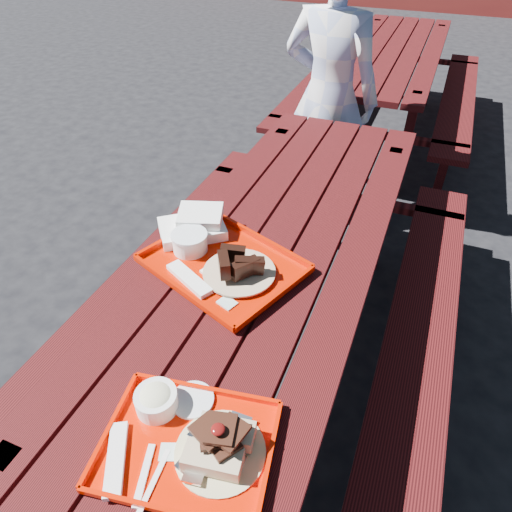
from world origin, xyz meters
name	(u,v)px	position (x,y,z in m)	size (l,w,h in m)	color
ground	(268,374)	(0.00, 0.00, 0.00)	(60.00, 60.00, 0.00)	black
picnic_table_near	(270,285)	(0.00, 0.00, 0.56)	(1.41, 2.40, 0.75)	#460D0E
picnic_table_far	(389,73)	(0.00, 2.80, 0.56)	(1.41, 2.40, 0.75)	#460D0E
near_tray	(189,433)	(0.08, -0.77, 0.78)	(0.44, 0.37, 0.12)	red
far_tray	(220,262)	(-0.12, -0.17, 0.78)	(0.60, 0.53, 0.08)	#BE1500
white_cloth	(195,226)	(-0.29, -0.04, 0.79)	(0.29, 0.28, 0.09)	white
person	(329,98)	(-0.16, 1.39, 0.80)	(0.59, 0.38, 1.60)	#A6B4DE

